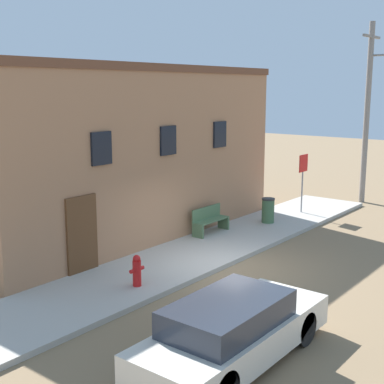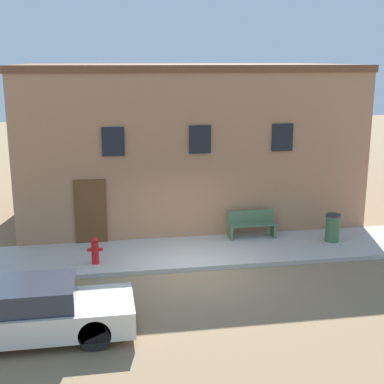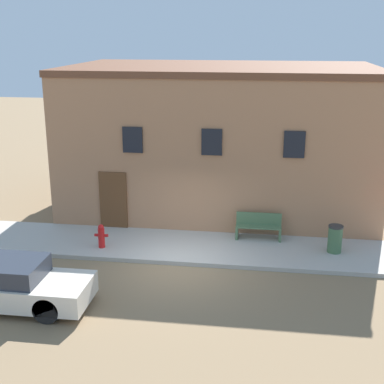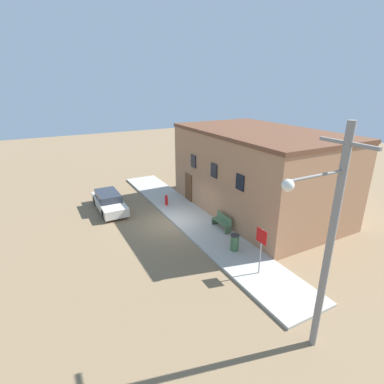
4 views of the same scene
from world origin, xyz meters
TOP-DOWN VIEW (x-y plane):
  - ground_plane at (0.00, 0.00)m, footprint 80.00×80.00m
  - sidewalk at (0.00, 1.36)m, footprint 20.55×2.71m
  - brick_building at (0.69, 6.22)m, footprint 11.87×7.13m
  - fire_hydrant at (-2.72, 0.78)m, footprint 0.45×0.21m
  - stop_sign at (7.08, 1.27)m, footprint 0.67×0.06m
  - bench at (2.38, 2.31)m, footprint 1.54×0.44m
  - trash_bin at (4.84, 1.48)m, footprint 0.47×0.47m
  - utility_pole at (11.08, 0.19)m, footprint 1.80×2.37m
  - parked_car at (-4.17, -3.06)m, footprint 4.49×1.63m

SIDE VIEW (x-z plane):
  - ground_plane at x=0.00m, z-range 0.00..0.00m
  - sidewalk at x=0.00m, z-range 0.00..0.14m
  - fire_hydrant at x=-2.72m, z-range 0.14..0.93m
  - bench at x=2.38m, z-range 0.13..1.02m
  - trash_bin at x=4.84m, z-range 0.14..1.04m
  - parked_car at x=-4.17m, z-range -0.01..1.26m
  - stop_sign at x=7.08m, z-range 0.60..2.89m
  - brick_building at x=0.69m, z-range 0.00..5.70m
  - utility_pole at x=11.08m, z-range 0.34..8.04m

